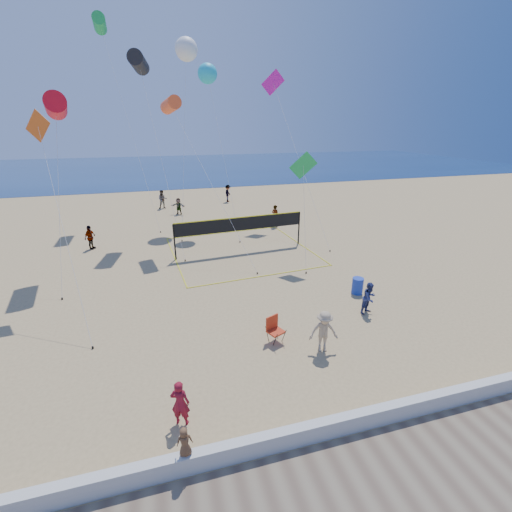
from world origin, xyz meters
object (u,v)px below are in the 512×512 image
object	(u,v)px
trash_barrel	(358,286)
volleyball_net	(240,228)
woman	(180,403)
camp_chair	(274,328)

from	to	relation	value
trash_barrel	volleyball_net	bearing A→B (deg)	119.42
woman	volleyball_net	xyz separation A→B (m)	(5.06, 13.71, 0.91)
woman	trash_barrel	size ratio (longest dim) A/B	1.77
camp_chair	trash_barrel	bearing A→B (deg)	4.05
volleyball_net	woman	bearing A→B (deg)	-114.98
woman	camp_chair	xyz separation A→B (m)	(3.93, 3.15, -0.13)
woman	trash_barrel	xyz separation A→B (m)	(9.44, 5.94, -0.33)
camp_chair	trash_barrel	world-z (taller)	camp_chair
woman	camp_chair	size ratio (longest dim) A/B	1.23
trash_barrel	camp_chair	bearing A→B (deg)	-153.14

